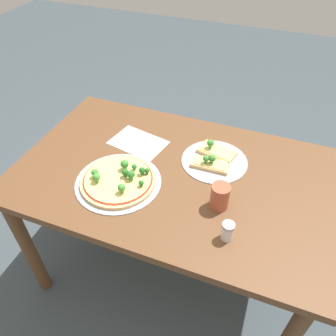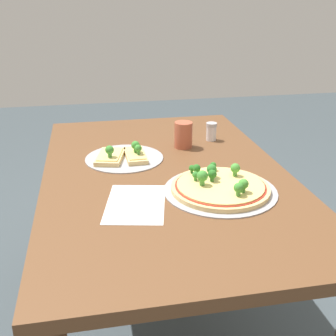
{
  "view_description": "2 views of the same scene",
  "coord_description": "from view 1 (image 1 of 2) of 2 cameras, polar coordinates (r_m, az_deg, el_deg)",
  "views": [
    {
      "loc": [
        -0.34,
        0.94,
        1.68
      ],
      "look_at": [
        0.02,
        0.01,
        0.76
      ],
      "focal_mm": 35.0,
      "sensor_mm": 36.0,
      "label": 1
    },
    {
      "loc": [
        1.3,
        -0.24,
        1.31
      ],
      "look_at": [
        0.02,
        0.01,
        0.76
      ],
      "focal_mm": 45.0,
      "sensor_mm": 36.0,
      "label": 2
    }
  ],
  "objects": [
    {
      "name": "condiment_shaker",
      "position": [
        1.14,
        10.32,
        -10.75
      ],
      "size": [
        0.04,
        0.04,
        0.07
      ],
      "color": "silver",
      "rests_on": "dining_table"
    },
    {
      "name": "pizza_tray_slice",
      "position": [
        1.44,
        7.98,
        1.71
      ],
      "size": [
        0.29,
        0.29,
        0.07
      ],
      "color": "#A3A3A8",
      "rests_on": "dining_table"
    },
    {
      "name": "ground_plane",
      "position": [
        1.96,
        0.53,
        -16.59
      ],
      "size": [
        8.0,
        8.0,
        0.0
      ],
      "primitive_type": "plane",
      "color": "#3D474C"
    },
    {
      "name": "dining_table",
      "position": [
        1.44,
        0.69,
        -3.37
      ],
      "size": [
        1.31,
        0.82,
        0.74
      ],
      "color": "brown",
      "rests_on": "ground_plane"
    },
    {
      "name": "pizza_tray_whole",
      "position": [
        1.34,
        -8.62,
        -2.05
      ],
      "size": [
        0.35,
        0.35,
        0.07
      ],
      "color": "#A3A3A8",
      "rests_on": "dining_table"
    },
    {
      "name": "paper_menu",
      "position": [
        1.53,
        -5.21,
        4.44
      ],
      "size": [
        0.28,
        0.21,
        0.0
      ],
      "primitive_type": "cube",
      "rotation": [
        0.0,
        0.0,
        -0.21
      ],
      "color": "white",
      "rests_on": "dining_table"
    },
    {
      "name": "drinking_cup",
      "position": [
        1.22,
        9.02,
        -4.93
      ],
      "size": [
        0.07,
        0.07,
        0.1
      ],
      "primitive_type": "cylinder",
      "color": "#AD5138",
      "rests_on": "dining_table"
    }
  ]
}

